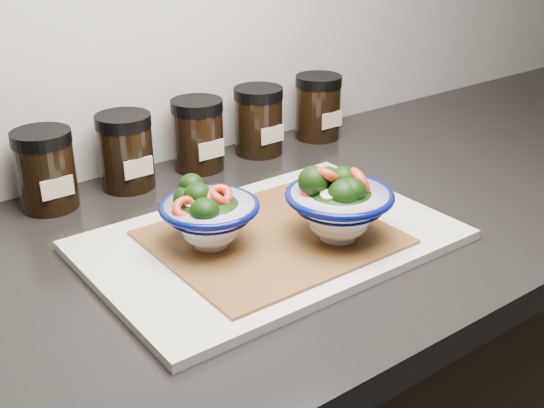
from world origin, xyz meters
TOP-DOWN VIEW (x-y plane):
  - countertop at (0.00, 1.45)m, footprint 3.50×0.60m
  - cutting_board at (-0.11, 1.41)m, footprint 0.45×0.30m
  - bamboo_mat at (-0.11, 1.41)m, footprint 0.28×0.24m
  - bowl_left at (-0.19, 1.43)m, footprint 0.12×0.12m
  - bowl_right at (-0.05, 1.36)m, footprint 0.13×0.13m
  - spice_jar_a at (-0.29, 1.69)m, footprint 0.08×0.08m
  - spice_jar_b at (-0.17, 1.69)m, footprint 0.08×0.08m
  - spice_jar_c at (-0.05, 1.69)m, footprint 0.08×0.08m
  - spice_jar_d at (0.07, 1.69)m, footprint 0.08×0.08m
  - spice_jar_e at (0.20, 1.69)m, footprint 0.08×0.08m

SIDE VIEW (x-z plane):
  - countertop at x=0.00m, z-range 0.86..0.90m
  - cutting_board at x=-0.11m, z-range 0.90..0.91m
  - bamboo_mat at x=-0.11m, z-range 0.91..0.92m
  - bowl_left at x=-0.19m, z-range 0.91..1.00m
  - spice_jar_a at x=-0.29m, z-range 0.90..1.01m
  - spice_jar_b at x=-0.17m, z-range 0.90..1.01m
  - spice_jar_c at x=-0.05m, z-range 0.90..1.01m
  - spice_jar_d at x=0.07m, z-range 0.90..1.01m
  - spice_jar_e at x=0.20m, z-range 0.90..1.01m
  - bowl_right at x=-0.05m, z-range 0.91..1.01m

